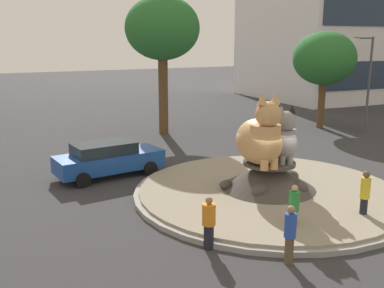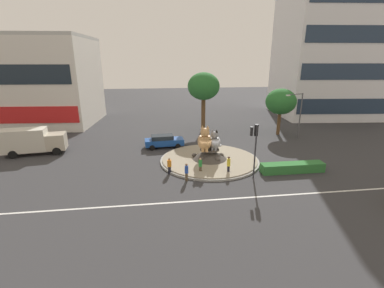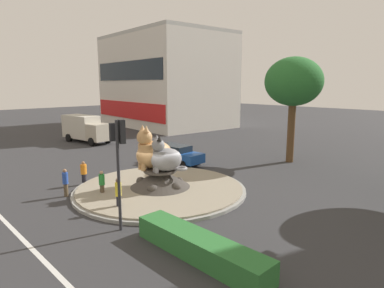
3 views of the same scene
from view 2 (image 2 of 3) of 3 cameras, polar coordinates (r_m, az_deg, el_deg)
name	(u,v)px [view 2 (image 2 of 3)]	position (r m, az deg, el deg)	size (l,w,h in m)	color
ground_plane	(209,161)	(29.18, 3.72, -3.59)	(160.00, 160.00, 0.00)	#333335
lane_centreline	(230,199)	(21.75, 8.09, -11.46)	(112.00, 0.20, 0.01)	silver
roundabout_island	(209,158)	(29.05, 3.74, -2.91)	(10.63, 10.63, 1.36)	gray
cat_statue_calico	(205,140)	(28.20, 2.75, 0.76)	(2.12, 2.83, 2.77)	tan
cat_statue_grey	(215,141)	(28.57, 4.85, 0.54)	(1.94, 2.31, 2.25)	gray
traffic_light_mast	(255,139)	(24.52, 13.25, 0.97)	(0.77, 0.47, 5.05)	#2D2D33
shophouse_block	(30,81)	(52.93, -31.19, 11.36)	(21.19, 15.17, 14.23)	silver
office_tower	(334,21)	(59.37, 27.94, 22.17)	(18.63, 16.38, 34.58)	silver
clipped_hedge_strip	(292,168)	(27.94, 20.59, -4.71)	(6.23, 1.20, 0.90)	#2D7033
broadleaf_tree_behind_island	(281,102)	(40.52, 18.40, 8.53)	(4.28, 4.28, 6.66)	brown
second_tree_near_tower	(204,87)	(40.38, 2.49, 12.07)	(4.73, 4.73, 8.80)	brown
streetlight_arm	(298,112)	(39.24, 21.73, 6.39)	(2.66, 0.77, 6.27)	#4C4C51
pedestrian_orange_shirt	(169,166)	(25.72, -4.84, -4.60)	(0.40, 0.40, 1.60)	black
pedestrian_blue_shirt	(187,172)	(24.10, -1.17, -5.93)	(0.33, 0.33, 1.68)	brown
pedestrian_green_shirt	(200,165)	(25.72, 1.78, -4.55)	(0.34, 0.34, 1.57)	brown
pedestrian_yellow_shirt	(229,165)	(25.76, 7.80, -4.36)	(0.33, 0.33, 1.78)	black
sedan_on_far_lane	(164,141)	(33.56, -6.02, 0.67)	(4.89, 2.29, 1.57)	#19479E
delivery_box_truck	(32,141)	(35.76, -30.93, 0.60)	(6.95, 3.06, 3.03)	#B7AD99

